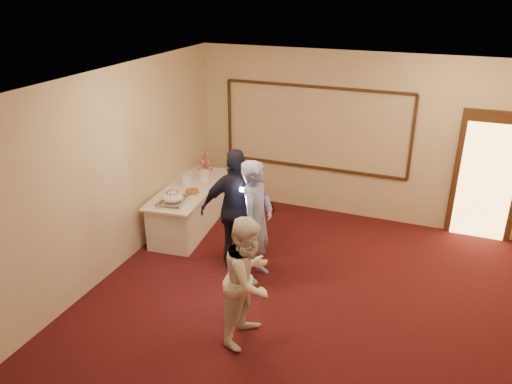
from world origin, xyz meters
TOP-DOWN VIEW (x-y plane):
  - floor at (0.00, 0.00)m, footprint 7.00×7.00m
  - room_walls at (0.00, 0.00)m, footprint 6.04×7.04m
  - wall_molding at (-0.80, 3.47)m, footprint 3.45×0.04m
  - doorway at (2.15, 3.45)m, footprint 1.05×0.07m
  - buffet_table at (-2.59, 1.92)m, footprint 1.03×2.17m
  - pavlova_tray at (-2.49, 1.22)m, footprint 0.47×0.59m
  - cupcake_stand at (-2.70, 2.77)m, footprint 0.28×0.28m
  - plate_stack_a at (-2.70, 2.03)m, footprint 0.20×0.20m
  - plate_stack_b at (-2.51, 2.32)m, footprint 0.21×0.21m
  - tart at (-2.42, 1.72)m, footprint 0.26×0.26m
  - man at (-0.92, 0.86)m, footprint 0.48×0.70m
  - woman at (-0.51, -0.42)m, footprint 0.70×0.85m
  - guest at (-1.31, 1.09)m, footprint 1.19×0.89m
  - camera_flash at (-1.13, 0.87)m, footprint 0.08×0.06m

SIDE VIEW (x-z plane):
  - floor at x=0.00m, z-range 0.00..0.00m
  - buffet_table at x=-2.59m, z-range 0.00..0.77m
  - tart at x=-2.42m, z-range 0.77..0.82m
  - woman at x=-0.51m, z-range 0.00..1.63m
  - plate_stack_a at x=-2.70m, z-range 0.77..0.93m
  - plate_stack_b at x=-2.51m, z-range 0.77..0.94m
  - pavlova_tray at x=-2.49m, z-range 0.76..0.96m
  - cupcake_stand at x=-2.70m, z-range 0.71..1.12m
  - man at x=-0.92m, z-range 0.00..1.84m
  - guest at x=-1.31m, z-range 0.00..1.88m
  - doorway at x=2.15m, z-range -0.02..2.18m
  - camera_flash at x=-1.13m, z-range 1.35..1.40m
  - wall_molding at x=-0.80m, z-range 0.83..2.38m
  - room_walls at x=0.00m, z-range 0.52..3.54m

